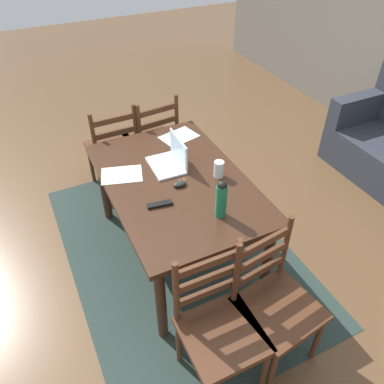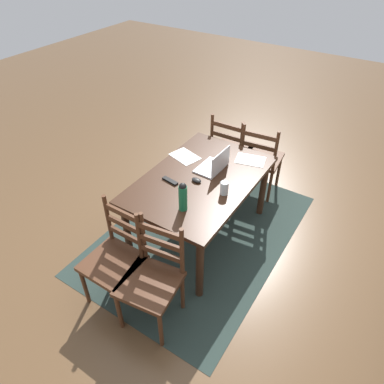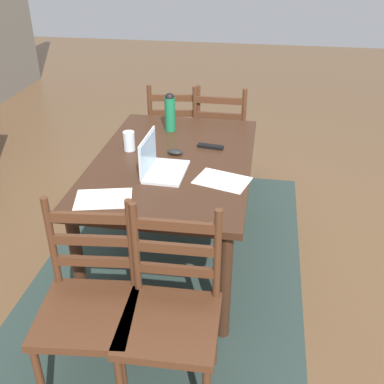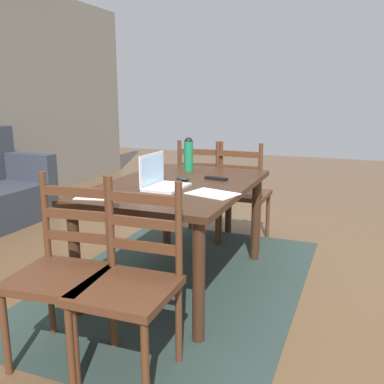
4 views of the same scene
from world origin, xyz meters
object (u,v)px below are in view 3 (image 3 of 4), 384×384
object	(u,v)px
water_bottle	(170,111)
tv_remote	(210,147)
drinking_glass	(129,141)
computer_mouse	(175,152)
chair_right_far	(176,136)
chair_left_near	(171,316)
chair_right_near	(220,139)
dining_table	(173,173)
chair_left_far	(89,306)
laptop	(158,163)

from	to	relation	value
water_bottle	tv_remote	world-z (taller)	water_bottle
drinking_glass	computer_mouse	world-z (taller)	drinking_glass
computer_mouse	tv_remote	xyz separation A→B (m)	(0.13, -0.21, -0.01)
chair_right_far	chair_left_near	world-z (taller)	same
tv_remote	chair_right_near	bearing A→B (deg)	-170.57
dining_table	tv_remote	distance (m)	0.31
water_bottle	drinking_glass	world-z (taller)	water_bottle
chair_right_near	water_bottle	xyz separation A→B (m)	(-0.56, 0.31, 0.43)
computer_mouse	tv_remote	distance (m)	0.25
chair_left_far	drinking_glass	bearing A→B (deg)	5.35
chair_left_far	laptop	distance (m)	0.92
chair_right_near	chair_left_near	bearing A→B (deg)	179.98
laptop	water_bottle	distance (m)	0.66
dining_table	chair_right_far	xyz separation A→B (m)	(1.03, 0.19, -0.19)
chair_right_near	drinking_glass	xyz separation A→B (m)	(-0.94, 0.50, 0.35)
laptop	water_bottle	world-z (taller)	water_bottle
dining_table	tv_remote	xyz separation A→B (m)	(0.21, -0.21, 0.10)
laptop	computer_mouse	bearing A→B (deg)	-10.11
drinking_glass	tv_remote	world-z (taller)	drinking_glass
tv_remote	drinking_glass	bearing A→B (deg)	-68.68
chair_right_near	computer_mouse	bearing A→B (deg)	168.30
chair_right_far	chair_right_near	bearing A→B (deg)	-90.06
tv_remote	chair_left_far	bearing A→B (deg)	-9.74
chair_right_near	computer_mouse	size ratio (longest dim) A/B	9.50
chair_right_near	drinking_glass	distance (m)	1.12
dining_table	chair_right_far	bearing A→B (deg)	10.38
tv_remote	dining_table	bearing A→B (deg)	-36.38
chair_left_near	tv_remote	world-z (taller)	chair_left_near
chair_left_far	tv_remote	xyz separation A→B (m)	(1.24, -0.41, 0.29)
water_bottle	computer_mouse	world-z (taller)	water_bottle
chair_left_far	tv_remote	size ratio (longest dim) A/B	5.59
dining_table	chair_right_near	distance (m)	1.06
chair_left_near	drinking_glass	distance (m)	1.27
chair_left_far	drinking_glass	xyz separation A→B (m)	(1.12, 0.11, 0.35)
dining_table	tv_remote	size ratio (longest dim) A/B	8.71
chair_left_near	drinking_glass	bearing A→B (deg)	23.89
drinking_glass	laptop	bearing A→B (deg)	-137.60
laptop	tv_remote	bearing A→B (deg)	-33.20
chair_right_far	chair_left_far	distance (m)	2.06
chair_right_near	laptop	size ratio (longest dim) A/B	2.91
chair_right_near	chair_left_near	world-z (taller)	same
chair_right_near	water_bottle	distance (m)	0.77
drinking_glass	tv_remote	xyz separation A→B (m)	(0.12, -0.51, -0.05)
chair_left_far	tv_remote	bearing A→B (deg)	-18.17
drinking_glass	tv_remote	size ratio (longest dim) A/B	0.74
dining_table	computer_mouse	bearing A→B (deg)	2.72
chair_left_far	computer_mouse	size ratio (longest dim) A/B	9.50
chair_right_far	chair_left_far	size ratio (longest dim) A/B	1.00
laptop	tv_remote	world-z (taller)	laptop
drinking_glass	computer_mouse	distance (m)	0.30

